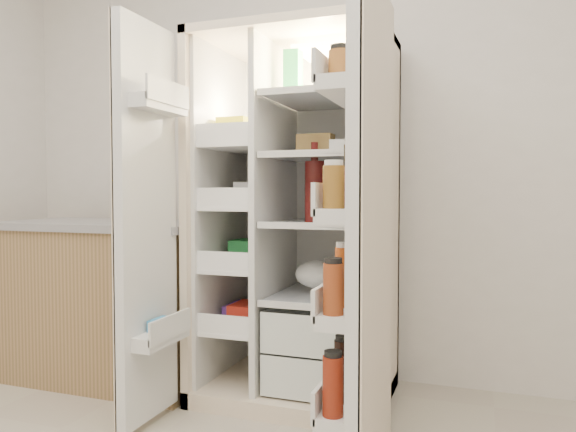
% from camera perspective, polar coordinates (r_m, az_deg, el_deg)
% --- Properties ---
extents(wall_back, '(4.00, 0.02, 2.70)m').
position_cam_1_polar(wall_back, '(3.10, 4.20, 8.44)').
color(wall_back, silver).
rests_on(wall_back, floor).
extents(refrigerator, '(0.93, 0.70, 1.80)m').
position_cam_1_polar(refrigerator, '(2.77, 1.57, -3.38)').
color(refrigerator, beige).
rests_on(refrigerator, floor).
extents(freezer_door, '(0.15, 0.40, 1.72)m').
position_cam_1_polar(freezer_door, '(2.44, -14.52, -0.79)').
color(freezer_door, silver).
rests_on(freezer_door, floor).
extents(fridge_door, '(0.17, 0.58, 1.72)m').
position_cam_1_polar(fridge_door, '(1.97, 8.14, -2.00)').
color(fridge_door, silver).
rests_on(fridge_door, floor).
extents(kitchen_counter, '(1.20, 0.64, 0.87)m').
position_cam_1_polar(kitchen_counter, '(3.21, -18.06, -8.27)').
color(kitchen_counter, '#A07A50').
rests_on(kitchen_counter, floor).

